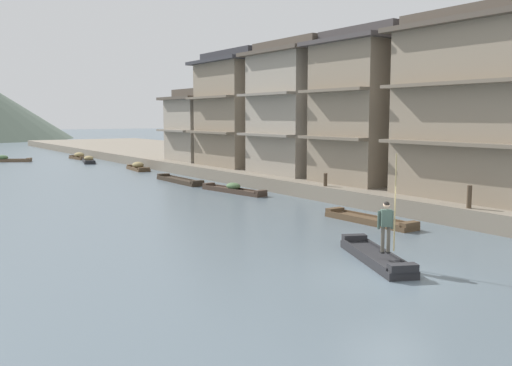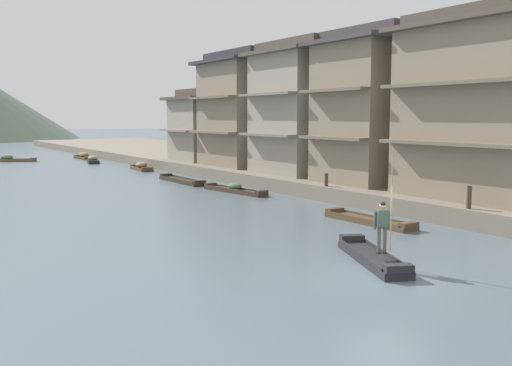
# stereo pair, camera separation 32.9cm
# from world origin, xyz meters

# --- Properties ---
(ground_plane) EXTENTS (400.00, 400.00, 0.00)m
(ground_plane) POSITION_xyz_m (0.00, 0.00, 0.00)
(ground_plane) COLOR slate
(riverbank_right) EXTENTS (18.00, 110.00, 0.83)m
(riverbank_right) POSITION_xyz_m (16.80, 30.00, 0.42)
(riverbank_right) COLOR slate
(riverbank_right) RESTS_ON ground
(boat_foreground_poled) EXTENTS (2.62, 4.41, 0.46)m
(boat_foreground_poled) POSITION_xyz_m (0.93, 1.48, 0.15)
(boat_foreground_poled) COLOR #232326
(boat_foreground_poled) RESTS_ON ground
(boatman_person) EXTENTS (0.53, 0.36, 3.04)m
(boatman_person) POSITION_xyz_m (0.65, 0.80, 1.46)
(boatman_person) COLOR black
(boatman_person) RESTS_ON boat_foreground_poled
(boat_moored_nearest) EXTENTS (1.11, 4.76, 0.38)m
(boat_moored_nearest) POSITION_xyz_m (5.53, 6.43, 0.13)
(boat_moored_nearest) COLOR brown
(boat_moored_nearest) RESTS_ON ground
(boat_moored_second) EXTENTS (1.36, 3.61, 0.74)m
(boat_moored_second) POSITION_xyz_m (6.11, 51.30, 0.28)
(boat_moored_second) COLOR brown
(boat_moored_second) RESTS_ON ground
(boat_moored_third) EXTENTS (1.57, 5.36, 0.61)m
(boat_moored_third) POSITION_xyz_m (5.78, 18.27, 0.19)
(boat_moored_third) COLOR #423328
(boat_moored_third) RESTS_ON ground
(boat_moored_far) EXTENTS (5.46, 3.72, 0.69)m
(boat_moored_far) POSITION_xyz_m (-1.63, 51.82, 0.22)
(boat_moored_far) COLOR brown
(boat_moored_far) RESTS_ON ground
(boat_midriver_drifting) EXTENTS (1.99, 4.28, 0.71)m
(boat_midriver_drifting) POSITION_xyz_m (5.43, 45.72, 0.25)
(boat_midriver_drifting) COLOR #232326
(boat_midriver_drifting) RESTS_ON ground
(boat_midriver_upstream) EXTENTS (1.01, 5.85, 0.40)m
(boat_midriver_upstream) POSITION_xyz_m (5.42, 24.99, 0.13)
(boat_midriver_upstream) COLOR #33281E
(boat_midriver_upstream) RESTS_ON ground
(boat_upstream_distant) EXTENTS (1.41, 3.85, 0.72)m
(boat_upstream_distant) POSITION_xyz_m (6.54, 35.46, 0.26)
(boat_upstream_distant) COLOR brown
(boat_upstream_distant) RESTS_ON ground
(house_waterfront_nearest) EXTENTS (6.10, 8.17, 8.74)m
(house_waterfront_nearest) POSITION_xyz_m (11.48, 5.10, 5.13)
(house_waterfront_nearest) COLOR gray
(house_waterfront_nearest) RESTS_ON riverbank_right
(house_waterfront_second) EXTENTS (6.59, 5.97, 8.74)m
(house_waterfront_second) POSITION_xyz_m (11.72, 12.67, 5.14)
(house_waterfront_second) COLOR gray
(house_waterfront_second) RESTS_ON riverbank_right
(house_waterfront_tall) EXTENTS (5.44, 6.57, 8.74)m
(house_waterfront_tall) POSITION_xyz_m (11.15, 19.16, 5.14)
(house_waterfront_tall) COLOR gray
(house_waterfront_tall) RESTS_ON riverbank_right
(house_waterfront_narrow) EXTENTS (5.46, 7.18, 8.74)m
(house_waterfront_narrow) POSITION_xyz_m (11.16, 26.56, 5.14)
(house_waterfront_narrow) COLOR gray
(house_waterfront_narrow) RESTS_ON riverbank_right
(house_waterfront_far) EXTENTS (6.26, 6.10, 6.14)m
(house_waterfront_far) POSITION_xyz_m (11.56, 32.88, 3.84)
(house_waterfront_far) COLOR gray
(house_waterfront_far) RESTS_ON riverbank_right
(mooring_post_dock_near) EXTENTS (0.20, 0.20, 0.95)m
(mooring_post_dock_near) POSITION_xyz_m (8.15, 3.35, 1.31)
(mooring_post_dock_near) COLOR #473828
(mooring_post_dock_near) RESTS_ON riverbank_right
(mooring_post_dock_mid) EXTENTS (0.20, 0.20, 0.70)m
(mooring_post_dock_mid) POSITION_xyz_m (8.15, 12.47, 1.19)
(mooring_post_dock_mid) COLOR #473828
(mooring_post_dock_mid) RESTS_ON riverbank_right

